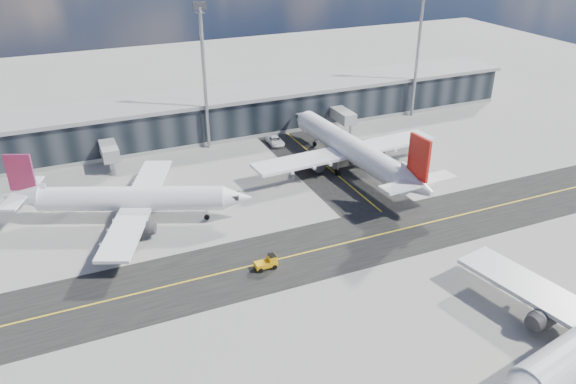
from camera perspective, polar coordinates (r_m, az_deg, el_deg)
name	(u,v)px	position (r m, az deg, el deg)	size (l,w,h in m)	color
ground	(308,270)	(77.82, 2.09, -7.89)	(300.00, 300.00, 0.00)	gray
taxiway_lanes	(302,227)	(87.40, 1.38, -3.60)	(180.00, 63.00, 0.03)	black
terminal_concourse	(199,118)	(122.62, -9.03, 7.41)	(152.00, 19.80, 8.80)	black
floodlight_masts	(204,73)	(112.81, -8.52, 11.86)	(102.50, 0.70, 28.90)	gray
airliner_af	(128,199)	(91.08, -15.95, -0.68)	(37.00, 31.99, 11.43)	white
airliner_redtail	(353,150)	(104.82, 6.58, 4.30)	(38.04, 44.62, 13.21)	white
baggage_tug	(268,262)	(77.61, -2.07, -7.13)	(3.08, 1.60, 1.92)	#F5AA0C
service_van	(275,141)	(117.82, -1.32, 5.23)	(2.73, 5.91, 1.64)	white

